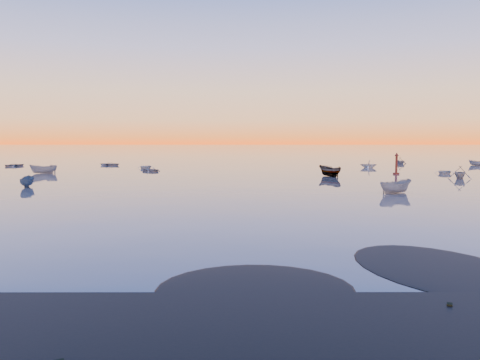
{
  "coord_description": "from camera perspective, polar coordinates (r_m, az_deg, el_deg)",
  "views": [
    {
      "loc": [
        -0.87,
        -18.77,
        5.36
      ],
      "look_at": [
        -0.77,
        28.0,
        1.21
      ],
      "focal_mm": 35.0,
      "sensor_mm": 36.0,
      "label": 1
    }
  ],
  "objects": [
    {
      "name": "ground",
      "position": [
        118.89,
        0.3,
        2.48
      ],
      "size": [
        600.0,
        600.0,
        0.0
      ],
      "primitive_type": "plane",
      "color": "#71645E",
      "rests_on": "ground"
    },
    {
      "name": "mud_lobes",
      "position": [
        18.58,
        2.62,
        -11.67
      ],
      "size": [
        140.0,
        6.0,
        0.07
      ],
      "primitive_type": null,
      "color": "black",
      "rests_on": "ground"
    },
    {
      "name": "moored_fleet",
      "position": [
        71.97,
        0.57,
        0.8
      ],
      "size": [
        124.0,
        58.0,
        1.2
      ],
      "primitive_type": null,
      "color": "beige",
      "rests_on": "ground"
    },
    {
      "name": "boat_near_center",
      "position": [
        48.45,
        18.42,
        -1.54
      ],
      "size": [
        3.24,
        4.2,
        1.34
      ],
      "primitive_type": "imported",
      "rotation": [
        0.0,
        0.0,
        2.05
      ],
      "color": "slate",
      "rests_on": "ground"
    },
    {
      "name": "channel_marker",
      "position": [
        74.4,
        18.53,
        1.71
      ],
      "size": [
        0.95,
        0.95,
        3.38
      ],
      "color": "#45140E",
      "rests_on": "ground"
    }
  ]
}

